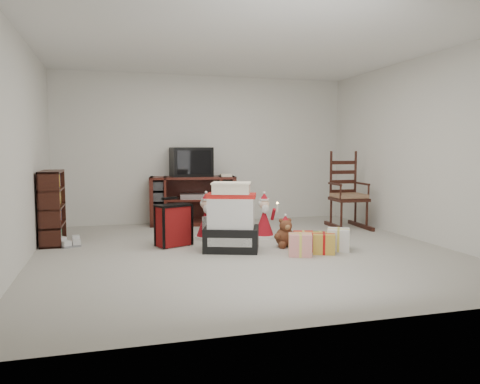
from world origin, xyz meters
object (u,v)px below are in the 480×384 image
at_px(santa_figurine, 264,220).
at_px(gift_pile, 231,222).
at_px(teddy_bear, 285,234).
at_px(rocking_chair, 347,200).
at_px(mrs_claus_figurine, 206,221).
at_px(red_suitcase, 174,225).
at_px(crt_television, 191,162).
at_px(tv_stand, 193,200).
at_px(sneaker_pair, 70,243).
at_px(bookshelf, 52,208).
at_px(gift_cluster, 320,241).

bearing_deg(santa_figurine, gift_pile, -133.57).
bearing_deg(santa_figurine, teddy_bear, -84.25).
bearing_deg(rocking_chair, mrs_claus_figurine, -168.24).
relative_size(red_suitcase, crt_television, 0.94).
xyz_separation_m(teddy_bear, santa_figurine, (-0.07, 0.65, 0.09)).
distance_m(gift_pile, crt_television, 2.29).
relative_size(tv_stand, teddy_bear, 4.01).
bearing_deg(mrs_claus_figurine, red_suitcase, -143.89).
xyz_separation_m(gift_pile, red_suitcase, (-0.65, 0.46, -0.09)).
bearing_deg(teddy_bear, sneaker_pair, 163.95).
bearing_deg(crt_television, rocking_chair, -25.58).
relative_size(gift_pile, crt_television, 1.23).
bearing_deg(gift_pile, mrs_claus_figurine, 119.83).
distance_m(red_suitcase, santa_figurine, 1.33).
xyz_separation_m(mrs_claus_figurine, sneaker_pair, (-1.80, -0.01, -0.21)).
height_order(santa_figurine, sneaker_pair, santa_figurine).
bearing_deg(rocking_chair, crt_television, 160.15).
bearing_deg(crt_television, sneaker_pair, -145.95).
height_order(bookshelf, crt_television, crt_television).
distance_m(rocking_chair, gift_pile, 2.52).
bearing_deg(red_suitcase, teddy_bear, -40.17).
distance_m(tv_stand, bookshelf, 2.32).
xyz_separation_m(gift_pile, teddy_bear, (0.72, 0.04, -0.20)).
bearing_deg(bookshelf, gift_pile, -26.80).
bearing_deg(rocking_chair, gift_pile, -148.83).
relative_size(bookshelf, crt_television, 1.44).
height_order(bookshelf, gift_pile, bookshelf).
height_order(rocking_chair, gift_pile, rocking_chair).
xyz_separation_m(gift_pile, mrs_claus_figurine, (-0.15, 0.83, -0.11)).
distance_m(santa_figurine, crt_television, 1.86).
bearing_deg(mrs_claus_figurine, teddy_bear, -41.87).
distance_m(bookshelf, gift_pile, 2.44).
xyz_separation_m(gift_cluster, crt_television, (-1.17, 2.50, 0.92)).
height_order(tv_stand, crt_television, crt_television).
relative_size(teddy_bear, crt_television, 0.54).
relative_size(rocking_chair, teddy_bear, 3.50).
distance_m(teddy_bear, mrs_claus_figurine, 1.17).
bearing_deg(teddy_bear, red_suitcase, 163.23).
distance_m(bookshelf, red_suitcase, 1.66).
distance_m(tv_stand, gift_pile, 2.15).
bearing_deg(sneaker_pair, teddy_bear, -37.72).
xyz_separation_m(rocking_chair, gift_pile, (-2.22, -1.19, -0.07)).
distance_m(mrs_claus_figurine, sneaker_pair, 1.81).
xyz_separation_m(teddy_bear, gift_cluster, (0.32, -0.36, -0.04)).
xyz_separation_m(bookshelf, sneaker_pair, (0.23, -0.29, -0.42)).
distance_m(gift_pile, teddy_bear, 0.75).
height_order(red_suitcase, mrs_claus_figurine, mrs_claus_figurine).
bearing_deg(gift_cluster, gift_pile, 162.97).
bearing_deg(red_suitcase, gift_pile, -58.56).
distance_m(red_suitcase, teddy_bear, 1.44).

